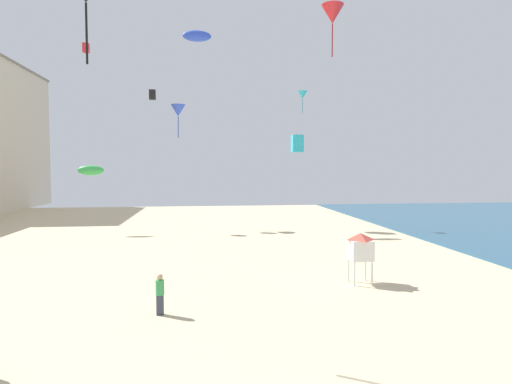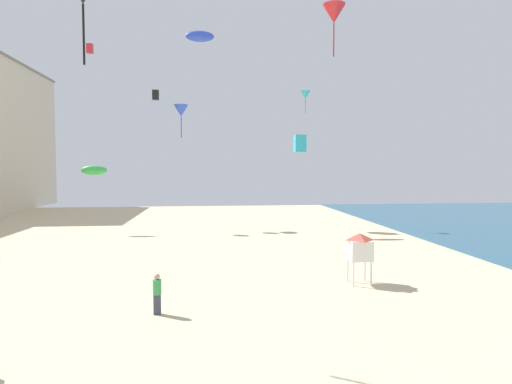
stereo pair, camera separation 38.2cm
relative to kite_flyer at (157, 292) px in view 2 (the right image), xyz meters
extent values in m
cube|color=#383D4C|center=(0.00, 0.00, -0.52)|extent=(0.28, 0.18, 0.80)
cylinder|color=#389951|center=(0.00, 0.00, 0.18)|extent=(0.34, 0.34, 0.60)
sphere|color=tan|center=(0.00, 0.00, 0.60)|extent=(0.24, 0.24, 0.24)
cylinder|color=white|center=(9.09, 3.15, -0.32)|extent=(0.10, 0.10, 1.20)
cylinder|color=white|center=(9.99, 3.15, -0.32)|extent=(0.10, 0.10, 1.20)
cylinder|color=white|center=(9.09, 4.05, -0.32)|extent=(0.10, 0.10, 1.20)
cylinder|color=white|center=(9.99, 4.05, -0.32)|extent=(0.10, 0.10, 1.20)
cube|color=white|center=(9.54, 3.60, 0.78)|extent=(1.10, 1.10, 1.00)
pyramid|color=#D14C3D|center=(9.54, 3.60, 1.46)|extent=(1.10, 1.10, 0.35)
cube|color=red|center=(-9.89, 28.85, 16.91)|extent=(0.59, 0.59, 0.92)
cube|color=#2DB7CC|center=(10.68, 23.75, 7.20)|extent=(1.04, 1.04, 1.64)
cone|color=#2DB7CC|center=(11.47, 25.14, 12.05)|extent=(0.94, 0.94, 0.77)
cylinder|color=teal|center=(11.47, 25.14, 10.98)|extent=(0.05, 0.05, 1.37)
cone|color=red|center=(10.85, 13.15, 15.70)|extent=(1.59, 1.59, 1.30)
cylinder|color=maroon|center=(10.85, 13.15, 13.90)|extent=(0.09, 0.09, 2.31)
cone|color=blue|center=(-0.73, 27.09, 10.60)|extent=(1.44, 1.44, 1.18)
cylinder|color=#233995|center=(-0.73, 27.09, 8.96)|extent=(0.08, 0.08, 2.10)
ellipsoid|color=blue|center=(1.21, 25.89, 17.61)|extent=(2.75, 0.76, 1.07)
cube|color=black|center=(-3.26, 27.49, 12.17)|extent=(0.61, 0.61, 0.97)
cylinder|color=black|center=(-2.38, -0.81, 9.69)|extent=(0.08, 0.08, 2.15)
ellipsoid|color=green|center=(-8.21, 22.93, 4.66)|extent=(2.28, 0.63, 0.89)
camera|label=1|loc=(1.74, -17.25, 4.91)|focal=30.54mm
camera|label=2|loc=(2.12, -17.30, 4.91)|focal=30.54mm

